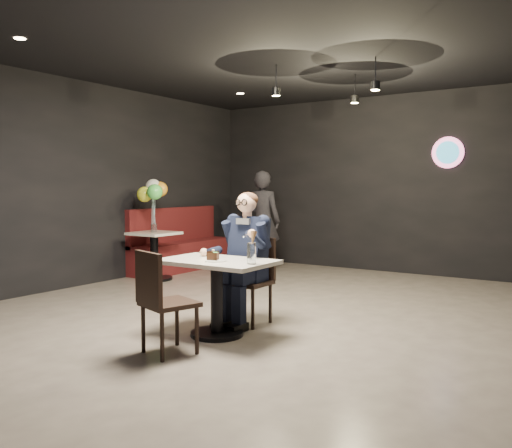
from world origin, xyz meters
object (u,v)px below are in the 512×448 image
Objects in this scene: chair_near at (170,301)px; balloon_vase at (154,228)px; booth_bench at (182,239)px; seated_man at (248,257)px; sundae_glass at (252,253)px; passerby at (263,221)px; side_table at (154,254)px; main_table at (217,298)px; chair_far at (248,281)px.

chair_near is 6.75× the size of balloon_vase.
seated_man is at bearing -38.68° from booth_bench.
sundae_glass is 0.11× the size of passerby.
chair_near is at bearing 104.36° from passerby.
seated_man is 3.12m from balloon_vase.
side_table is at bearing 147.45° from sundae_glass.
passerby is at bearing 62.02° from balloon_vase.
main_table is 0.65m from sundae_glass.
sundae_glass is 0.24× the size of side_table.
sundae_glass reaches higher than balloon_vase.
main_table is 4.19m from passerby.
chair_near is at bearing -90.00° from main_table.
passerby reaches higher than chair_near.
chair_far is at bearing 108.14° from chair_near.
chair_near is 4.75× the size of sundae_glass.
main_table is 0.56m from chair_far.
booth_bench is 1.45m from passerby.
chair_far is 1.14× the size of side_table.
booth_bench is at bearing 106.70° from side_table.
booth_bench is 1.05m from side_table.
seated_man is 3.93m from booth_bench.
booth_bench is at bearing 22.37° from passerby.
passerby is (-1.85, 4.40, 0.41)m from chair_near.
main_table is 8.08× the size of balloon_vase.
chair_far is 3.14m from balloon_vase.
sundae_glass is at bearing -32.55° from side_table.
side_table is 5.91× the size of balloon_vase.
passerby is (-1.85, 3.17, 0.41)m from chair_far.
chair_far is at bearing -90.00° from seated_man.
main_table is 0.65m from seated_man.
seated_man reaches higher than main_table.
chair_near is 4.79m from passerby.
passerby reaches higher than chair_far.
main_table is at bearing 174.60° from sundae_glass.
passerby is (1.22, 0.72, 0.32)m from booth_bench.
balloon_vase is at bearing 152.29° from seated_man.
side_table is (-2.76, 2.68, -0.06)m from chair_near.
seated_man is (-0.00, 0.55, 0.34)m from main_table.
sundae_glass is at bearing 112.84° from passerby.
balloon_vase is (-2.76, 2.00, 0.44)m from main_table.
sundae_glass is at bearing -53.48° from seated_man.
main_table is 3.44m from balloon_vase.
sundae_glass is 0.09× the size of booth_bench.
seated_man is 0.75m from sundae_glass.
main_table is 5.68× the size of sundae_glass.
chair_far is 1.00× the size of chair_near.
sundae_glass reaches higher than main_table.
seated_man reaches higher than chair_far.
sundae_glass is 3.80m from balloon_vase.
balloon_vase is 1.95m from passerby.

